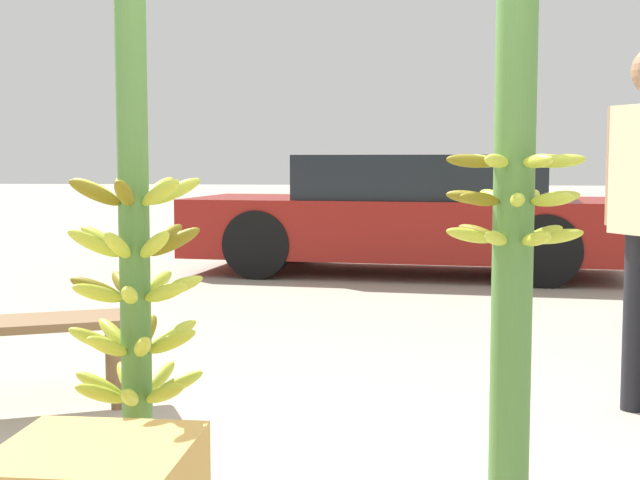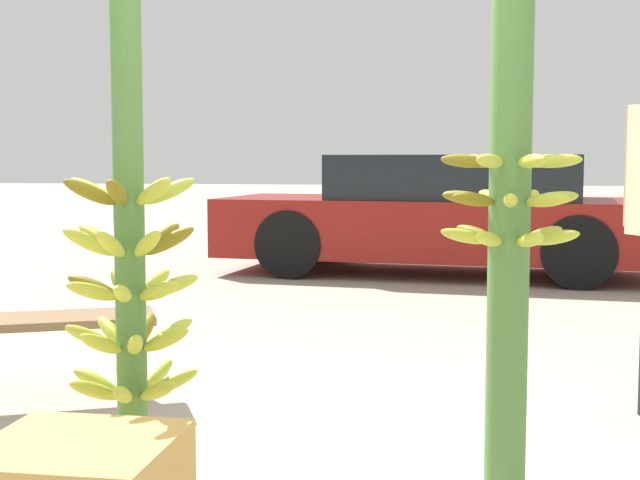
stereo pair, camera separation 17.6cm
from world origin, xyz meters
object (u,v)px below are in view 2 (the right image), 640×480
object	(u,v)px
banana_stalk_center	(509,250)
market_bench	(13,332)
parked_car	(444,215)
banana_stalk_left	(130,276)

from	to	relation	value
banana_stalk_center	market_bench	distance (m)	2.56
banana_stalk_center	parked_car	xyz separation A→B (m)	(-0.36, 6.47, -0.29)
market_bench	parked_car	bearing A→B (deg)	45.58
market_bench	banana_stalk_left	bearing A→B (deg)	-74.06
banana_stalk_left	parked_car	xyz separation A→B (m)	(0.82, 6.66, -0.21)
banana_stalk_center	market_bench	world-z (taller)	banana_stalk_center
banana_stalk_left	parked_car	bearing A→B (deg)	83.00
banana_stalk_center	parked_car	size ratio (longest dim) A/B	0.37
parked_car	market_bench	bearing A→B (deg)	167.00
market_bench	parked_car	distance (m)	5.74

